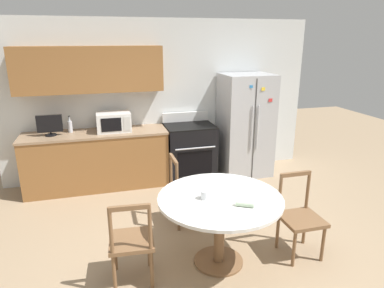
# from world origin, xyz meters

# --- Properties ---
(ground_plane) EXTENTS (14.00, 14.00, 0.00)m
(ground_plane) POSITION_xyz_m (0.00, 0.00, 0.00)
(ground_plane) COLOR #9E8466
(back_wall) EXTENTS (5.20, 0.44, 2.60)m
(back_wall) POSITION_xyz_m (-0.30, 2.59, 1.45)
(back_wall) COLOR silver
(back_wall) RESTS_ON ground_plane
(kitchen_counter) EXTENTS (2.20, 0.64, 0.90)m
(kitchen_counter) POSITION_xyz_m (-1.11, 2.29, 0.45)
(kitchen_counter) COLOR #936033
(kitchen_counter) RESTS_ON ground_plane
(refrigerator) EXTENTS (0.83, 0.74, 1.73)m
(refrigerator) POSITION_xyz_m (1.37, 2.23, 0.86)
(refrigerator) COLOR #B2B5BA
(refrigerator) RESTS_ON ground_plane
(oven_range) EXTENTS (0.80, 0.68, 1.08)m
(oven_range) POSITION_xyz_m (0.39, 2.26, 0.47)
(oven_range) COLOR black
(oven_range) RESTS_ON ground_plane
(microwave) EXTENTS (0.51, 0.36, 0.29)m
(microwave) POSITION_xyz_m (-0.82, 2.29, 1.05)
(microwave) COLOR white
(microwave) RESTS_ON kitchen_counter
(countertop_tv) EXTENTS (0.36, 0.16, 0.31)m
(countertop_tv) POSITION_xyz_m (-1.75, 2.28, 1.07)
(countertop_tv) COLOR black
(countertop_tv) RESTS_ON kitchen_counter
(counter_bottle) EXTENTS (0.07, 0.07, 0.26)m
(counter_bottle) POSITION_xyz_m (-1.48, 2.39, 1.00)
(counter_bottle) COLOR silver
(counter_bottle) RESTS_ON kitchen_counter
(dining_table) EXTENTS (1.26, 1.26, 0.76)m
(dining_table) POSITION_xyz_m (0.07, -0.08, 0.63)
(dining_table) COLOR white
(dining_table) RESTS_ON ground_plane
(dining_chair_right) EXTENTS (0.42, 0.42, 0.90)m
(dining_chair_right) POSITION_xyz_m (0.97, -0.15, 0.43)
(dining_chair_right) COLOR brown
(dining_chair_right) RESTS_ON ground_plane
(dining_chair_left) EXTENTS (0.45, 0.45, 0.90)m
(dining_chair_left) POSITION_xyz_m (-0.83, -0.13, 0.43)
(dining_chair_left) COLOR brown
(dining_chair_left) RESTS_ON ground_plane
(dining_chair_far) EXTENTS (0.42, 0.42, 0.90)m
(dining_chair_far) POSITION_xyz_m (-0.04, 0.82, 0.43)
(dining_chair_far) COLOR brown
(dining_chair_far) RESTS_ON ground_plane
(candle_glass) EXTENTS (0.09, 0.09, 0.09)m
(candle_glass) POSITION_xyz_m (-0.09, -0.08, 0.80)
(candle_glass) COLOR silver
(candle_glass) RESTS_ON dining_table
(folded_napkin) EXTENTS (0.18, 0.13, 0.05)m
(folded_napkin) POSITION_xyz_m (0.23, -0.33, 0.79)
(folded_napkin) COLOR beige
(folded_napkin) RESTS_ON dining_table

